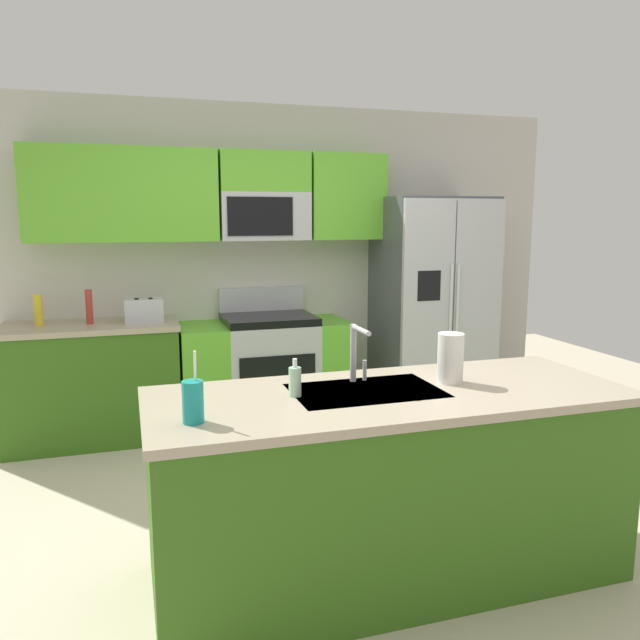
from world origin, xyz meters
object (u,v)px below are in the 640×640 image
bottle_yellow (38,310)px  pepper_mill (89,307)px  drink_cup_teal (193,402)px  range_oven (265,370)px  toaster (144,310)px  sink_faucet (356,348)px  refrigerator (432,306)px  paper_towel_roll (450,358)px  soap_dispenser (295,381)px

bottle_yellow → pepper_mill: bearing=-7.1°
pepper_mill → drink_cup_teal: drink_cup_teal is taller
range_oven → drink_cup_teal: bearing=-108.1°
toaster → sink_faucet: size_ratio=0.99×
refrigerator → drink_cup_teal: size_ratio=6.47×
range_oven → refrigerator: (1.47, -0.07, 0.48)m
pepper_mill → refrigerator: bearing=-1.4°
sink_faucet → paper_towel_roll: bearing=-17.2°
range_oven → sink_faucet: size_ratio=4.82×
range_oven → pepper_mill: pepper_mill is taller
pepper_mill → soap_dispenser: (0.97, -2.27, -0.06)m
toaster → soap_dispenser: toaster is taller
refrigerator → soap_dispenser: 2.85m
sink_faucet → soap_dispenser: 0.38m
bottle_yellow → drink_cup_teal: size_ratio=0.80×
refrigerator → bottle_yellow: refrigerator is taller
pepper_mill → bottle_yellow: pepper_mill is taller
drink_cup_teal → bottle_yellow: bearing=108.6°
range_oven → paper_towel_roll: size_ratio=5.67×
pepper_mill → drink_cup_teal: (0.50, -2.50, -0.04)m
paper_towel_roll → drink_cup_teal: bearing=-169.5°
pepper_mill → paper_towel_roll: pepper_mill is taller
range_oven → bottle_yellow: size_ratio=5.96×
refrigerator → paper_towel_roll: size_ratio=7.71×
refrigerator → bottle_yellow: size_ratio=8.11×
refrigerator → bottle_yellow: 3.14m
drink_cup_teal → pepper_mill: bearing=101.3°
range_oven → paper_towel_roll: 2.38m
range_oven → toaster: 1.08m
range_oven → refrigerator: 1.55m
sink_faucet → drink_cup_teal: size_ratio=0.99×
refrigerator → pepper_mill: (-2.79, 0.07, 0.10)m
sink_faucet → drink_cup_teal: (-0.81, -0.36, -0.08)m
toaster → bottle_yellow: size_ratio=1.23×
toaster → paper_towel_roll: paper_towel_roll is taller
drink_cup_teal → range_oven: bearing=71.9°
pepper_mill → drink_cup_teal: bearing=-78.7°
sink_faucet → drink_cup_teal: bearing=-155.9°
sink_faucet → paper_towel_roll: sink_faucet is taller
pepper_mill → sink_faucet: sink_faucet is taller
range_oven → paper_towel_roll: (0.42, -2.27, 0.58)m
bottle_yellow → range_oven: bearing=-1.4°
soap_dispenser → paper_towel_roll: (0.77, -0.00, 0.05)m
range_oven → soap_dispenser: size_ratio=8.00×
refrigerator → soap_dispenser: size_ratio=10.88×
bottle_yellow → drink_cup_teal: 2.68m
soap_dispenser → sink_faucet: bearing=21.3°
pepper_mill → range_oven: bearing=0.1°
range_oven → drink_cup_teal: size_ratio=4.76×
range_oven → sink_faucet: 2.23m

